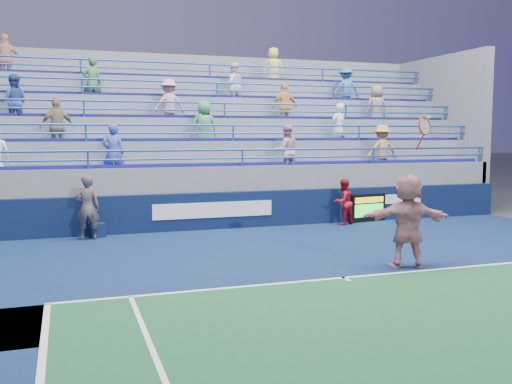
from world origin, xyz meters
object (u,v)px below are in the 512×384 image
object	(u,v)px
serve_speed_board	(368,208)
judge_chair	(97,229)
tennis_player	(408,221)
ball_girl	(343,202)
line_judge	(87,208)

from	to	relation	value
serve_speed_board	judge_chair	bearing A→B (deg)	-179.38
serve_speed_board	tennis_player	distance (m)	6.34
serve_speed_board	ball_girl	xyz separation A→B (m)	(-1.03, -0.30, 0.27)
serve_speed_board	line_judge	world-z (taller)	line_judge
serve_speed_board	line_judge	distance (m)	8.69
tennis_player	line_judge	xyz separation A→B (m)	(-6.29, 5.43, -0.13)
serve_speed_board	judge_chair	distance (m)	8.43
tennis_player	ball_girl	size ratio (longest dim) A/B	2.22
judge_chair	line_judge	bearing A→B (deg)	-126.79
ball_girl	line_judge	bearing A→B (deg)	-18.28
judge_chair	line_judge	xyz separation A→B (m)	(-0.24, -0.33, 0.65)
serve_speed_board	ball_girl	distance (m)	1.11
line_judge	serve_speed_board	bearing A→B (deg)	-176.75
judge_chair	tennis_player	xyz separation A→B (m)	(6.05, -5.76, 0.78)
judge_chair	line_judge	world-z (taller)	line_judge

